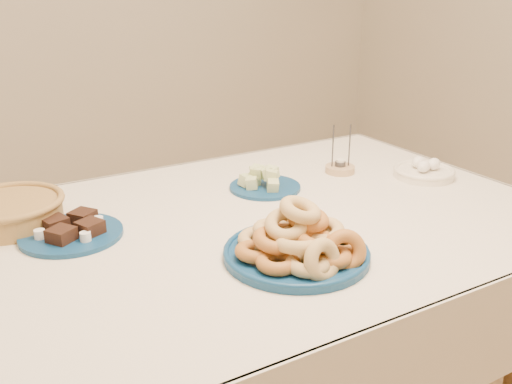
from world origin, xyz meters
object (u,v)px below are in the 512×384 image
dining_table (247,257)px  melon_plate (264,182)px  donut_platter (299,244)px  candle_holder (340,168)px  brownie_plate (72,231)px  egg_bowl (424,171)px  wicker_basket (10,210)px

dining_table → melon_plate: size_ratio=6.95×
donut_platter → candle_holder: (0.47, 0.45, -0.02)m
candle_holder → brownie_plate: bearing=-176.4°
brownie_plate → candle_holder: 0.90m
dining_table → melon_plate: 0.28m
dining_table → brownie_plate: 0.46m
candle_holder → egg_bowl: size_ratio=0.68×
dining_table → candle_holder: (0.47, 0.20, 0.12)m
melon_plate → candle_holder: size_ratio=1.50×
donut_platter → wicker_basket: (-0.54, 0.54, 0.00)m
egg_bowl → dining_table: bearing=-178.4°
brownie_plate → candle_holder: candle_holder is taller
donut_platter → wicker_basket: donut_platter is taller
candle_holder → wicker_basket: bearing=174.5°
candle_holder → melon_plate: bearing=-178.5°
brownie_plate → dining_table: bearing=-18.2°
donut_platter → candle_holder: bearing=43.3°
brownie_plate → egg_bowl: bearing=-6.2°
wicker_basket → candle_holder: candle_holder is taller
egg_bowl → donut_platter: bearing=-158.4°
donut_platter → melon_plate: donut_platter is taller
brownie_plate → egg_bowl: egg_bowl is taller
brownie_plate → wicker_basket: 0.20m
dining_table → candle_holder: bearing=22.7°
brownie_plate → egg_bowl: size_ratio=1.30×
dining_table → candle_holder: 0.52m
candle_holder → dining_table: bearing=-157.3°
donut_platter → wicker_basket: bearing=134.9°
wicker_basket → egg_bowl: wicker_basket is taller
brownie_plate → candle_holder: bearing=3.6°
melon_plate → egg_bowl: size_ratio=1.02×
wicker_basket → egg_bowl: (1.22, -0.28, -0.02)m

